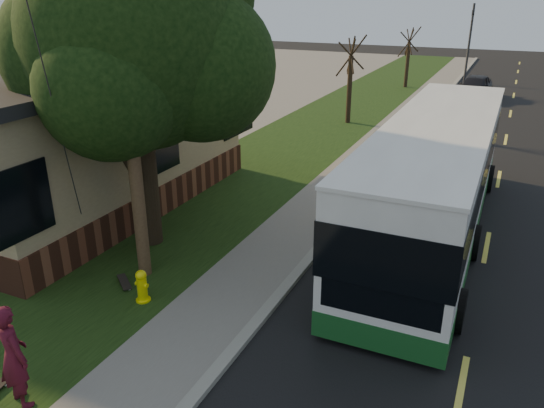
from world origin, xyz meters
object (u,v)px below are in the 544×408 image
at_px(traffic_signal, 470,38).
at_px(distant_car, 475,87).
at_px(leafy_tree, 139,44).
at_px(skateboard_spare, 124,282).
at_px(dumpster, 160,159).
at_px(transit_bus, 435,176).
at_px(fire_hydrant, 142,286).
at_px(utility_pole, 125,79).
at_px(bare_tree_far, 408,58).
at_px(skateboarder, 13,356).
at_px(bare_tree_near, 350,81).

relative_size(traffic_signal, distant_car, 1.29).
bearing_deg(leafy_tree, skateboard_spare, -71.78).
xyz_separation_m(leafy_tree, dumpster, (-3.18, 4.65, -4.53)).
bearing_deg(traffic_signal, transit_bus, -85.99).
relative_size(fire_hydrant, leafy_tree, 0.09).
relative_size(dumpster, distant_car, 0.38).
distance_m(fire_hydrant, traffic_signal, 34.25).
xyz_separation_m(fire_hydrant, skateboard_spare, (-0.83, 0.38, -0.31)).
bearing_deg(leafy_tree, distant_car, 76.94).
xyz_separation_m(utility_pole, dumpster, (-4.05, 6.30, -3.99)).
bearing_deg(bare_tree_far, traffic_signal, 48.81).
height_order(skateboarder, dumpster, skateboarder).
distance_m(utility_pole, bare_tree_far, 29.13).
height_order(fire_hydrant, skateboard_spare, fire_hydrant).
xyz_separation_m(skateboarder, dumpster, (-4.85, 10.61, -0.35)).
xyz_separation_m(utility_pole, skateboarder, (0.81, -4.30, -3.65)).
height_order(utility_pole, distant_car, utility_pole).
distance_m(utility_pole, dumpster, 8.49).
bearing_deg(fire_hydrant, traffic_signal, 84.79).
bearing_deg(distant_car, bare_tree_near, -112.47).
distance_m(bare_tree_near, skateboard_spare, 17.73).
bearing_deg(bare_tree_near, skateboarder, -87.31).
bearing_deg(transit_bus, bare_tree_near, 116.67).
xyz_separation_m(utility_pole, traffic_signal, (3.81, 33.01, -1.47)).
bearing_deg(skateboarder, dumpster, -48.55).
relative_size(bare_tree_near, transit_bus, 0.36).
height_order(leafy_tree, skateboard_spare, leafy_tree).
height_order(leafy_tree, traffic_signal, leafy_tree).
bearing_deg(transit_bus, distant_car, 91.98).
bearing_deg(dumpster, bare_tree_far, 79.15).
distance_m(utility_pole, bare_tree_near, 17.19).
bearing_deg(transit_bus, leafy_tree, -152.12).
bearing_deg(leafy_tree, transit_bus, 27.88).
height_order(dumpster, distant_car, distant_car).
relative_size(leafy_tree, skateboard_spare, 10.81).
xyz_separation_m(transit_bus, skateboarder, (-4.95, -9.46, -0.73)).
relative_size(utility_pole, traffic_signal, 1.65).
bearing_deg(bare_tree_near, traffic_signal, 75.96).
bearing_deg(transit_bus, bare_tree_far, 102.87).
height_order(fire_hydrant, leafy_tree, leafy_tree).
xyz_separation_m(fire_hydrant, skateboarder, (0.10, -3.31, 0.55)).
height_order(skateboard_spare, distant_car, distant_car).
bearing_deg(utility_pole, skateboard_spare, -101.13).
relative_size(skateboard_spare, distant_car, 0.17).
bearing_deg(skateboarder, fire_hydrant, -71.40).
relative_size(fire_hydrant, traffic_signal, 0.13).
relative_size(leafy_tree, skateboarder, 4.26).
bearing_deg(distant_car, utility_pole, -95.39).
bearing_deg(distant_car, fire_hydrant, -93.62).
relative_size(traffic_signal, dumpster, 3.41).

